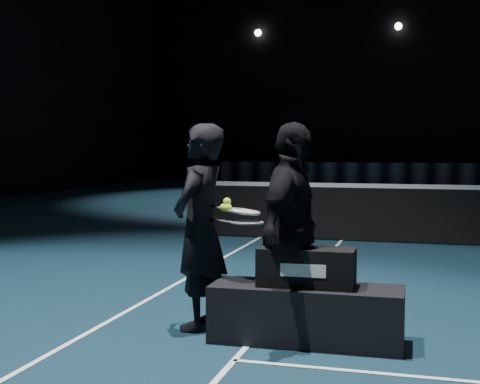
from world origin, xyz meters
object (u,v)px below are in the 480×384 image
Objects in this scene: player_b at (291,233)px; tennis_balls at (226,206)px; player_bench at (306,314)px; racket_lower at (247,222)px; racket_bag at (307,267)px; racket_upper at (244,212)px; player_a at (200,227)px.

tennis_balls is at bearing 84.86° from player_b.
player_bench is at bearing -77.48° from player_b.
racket_lower is 5.67× the size of tennis_balls.
racket_lower is (-0.51, 0.08, 0.71)m from player_bench.
player_b is 0.40m from racket_lower.
racket_bag is at bearing -10.05° from tennis_balls.
player_bench is at bearing -4.35° from racket_upper.
player_b is at bearing -0.00° from racket_lower.
racket_upper reaches higher than racket_bag.
racket_bag is 0.85m from tennis_balls.
player_a reaches higher than racket_upper.
racket_bag is at bearing -77.48° from player_b.
player_b is 0.62m from tennis_balls.
player_b reaches higher than tennis_balls.
player_b is at bearing -176.20° from player_bench.
player_b is 0.47m from racket_upper.
tennis_balls is at bearing 178.53° from racket_lower.
racket_lower is at bearing 83.85° from player_a.
racket_bag is (0.00, 0.00, 0.38)m from player_bench.
racket_upper is at bearing 89.56° from player_a.
racket_upper reaches higher than racket_lower.
racket_upper is (-0.55, 0.13, 0.79)m from player_bench.
player_bench is at bearing 0.00° from racket_bag.
racket_bag reaches higher than player_bench.
player_bench is 2.00× the size of racket_bag.
player_b is 2.58× the size of racket_lower.
racket_bag is 0.62m from racket_lower.
player_b is 14.63× the size of tennis_balls.
racket_bag is 0.70m from racket_upper.
racket_upper is at bearing 141.34° from racket_lower.
racket_bag is 1.12× the size of racket_upper.
player_b reaches higher than player_bench.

